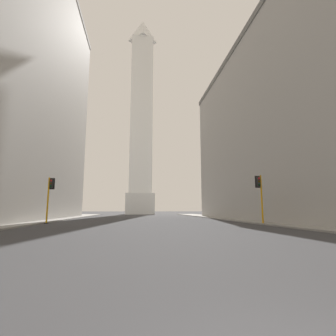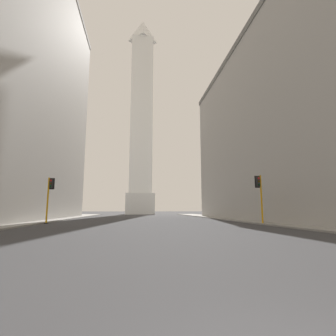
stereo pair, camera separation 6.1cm
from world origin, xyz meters
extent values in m
cube|color=gray|center=(-14.32, 30.30, 0.07)|extent=(5.00, 101.01, 0.15)
cube|color=gray|center=(14.32, 30.30, 0.07)|extent=(5.00, 101.01, 0.15)
cube|color=silver|center=(0.00, 84.18, 3.33)|extent=(9.17, 9.17, 6.65)
cube|color=white|center=(0.00, 84.18, 33.97)|extent=(7.34, 7.34, 54.63)
pyramid|color=white|center=(0.00, 84.18, 65.32)|extent=(7.34, 7.34, 8.07)
cylinder|color=orange|center=(12.03, 24.74, 2.66)|extent=(0.18, 0.18, 5.31)
cylinder|color=#262626|center=(12.03, 24.74, 0.05)|extent=(0.40, 0.40, 0.10)
cube|color=black|center=(11.74, 24.74, 4.61)|extent=(0.36, 0.36, 1.10)
cube|color=black|center=(11.73, 24.92, 4.61)|extent=(0.58, 0.07, 1.32)
sphere|color=red|center=(11.75, 24.55, 4.96)|extent=(0.22, 0.22, 0.22)
sphere|color=#483506|center=(11.75, 24.55, 4.61)|extent=(0.22, 0.22, 0.22)
sphere|color=#073410|center=(11.75, 24.55, 4.27)|extent=(0.22, 0.22, 0.22)
cylinder|color=orange|center=(-11.59, 29.56, 2.64)|extent=(0.18, 0.18, 5.29)
cylinder|color=#262626|center=(-11.59, 29.56, 0.05)|extent=(0.40, 0.40, 0.10)
cube|color=black|center=(-11.30, 29.56, 4.59)|extent=(0.37, 0.37, 1.10)
cube|color=black|center=(-11.29, 29.74, 4.59)|extent=(0.58, 0.08, 1.32)
sphere|color=red|center=(-11.32, 29.37, 4.93)|extent=(0.22, 0.22, 0.22)
sphere|color=#483506|center=(-11.32, 29.37, 4.59)|extent=(0.22, 0.22, 0.22)
sphere|color=#073410|center=(-11.32, 29.37, 4.24)|extent=(0.22, 0.22, 0.22)
camera|label=1|loc=(-1.63, -2.30, 1.63)|focal=28.00mm
camera|label=2|loc=(-1.57, -2.31, 1.63)|focal=28.00mm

